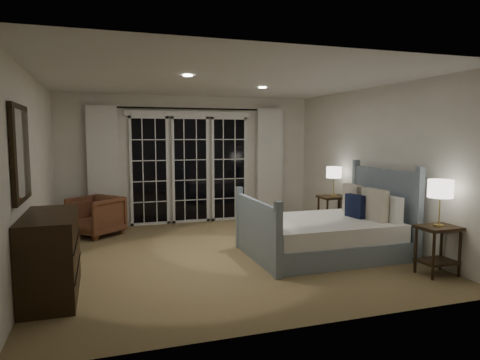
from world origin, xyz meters
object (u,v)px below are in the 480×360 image
object	(u,v)px
nightstand_left	(438,243)
nightstand_right	(333,208)
armchair	(96,216)
lamp_right	(334,173)
lamp_left	(440,189)
bed	(327,233)
dresser	(51,255)

from	to	relation	value
nightstand_left	nightstand_right	xyz separation A→B (m)	(0.01, 2.53, 0.02)
armchair	lamp_right	bearing A→B (deg)	34.97
lamp_left	lamp_right	bearing A→B (deg)	89.85
armchair	bed	bearing A→B (deg)	13.44
nightstand_right	dresser	world-z (taller)	dresser
bed	nightstand_right	distance (m)	1.54
lamp_left	armchair	size ratio (longest dim) A/B	0.77
nightstand_left	dresser	size ratio (longest dim) A/B	0.49
nightstand_left	armchair	world-z (taller)	armchair
bed	nightstand_right	bearing A→B (deg)	56.42
armchair	dresser	size ratio (longest dim) A/B	0.59
bed	lamp_right	size ratio (longest dim) A/B	4.03
dresser	lamp_left	bearing A→B (deg)	-9.11
lamp_left	armchair	bearing A→B (deg)	138.94
bed	lamp_left	size ratio (longest dim) A/B	3.67
lamp_right	dresser	xyz separation A→B (m)	(-4.50, -1.81, -0.62)
bed	lamp_left	xyz separation A→B (m)	(0.84, -1.25, 0.76)
lamp_right	armchair	size ratio (longest dim) A/B	0.70
nightstand_right	dresser	bearing A→B (deg)	-158.13
bed	armchair	distance (m)	3.94
nightstand_left	dresser	bearing A→B (deg)	170.89
nightstand_left	lamp_right	size ratio (longest dim) A/B	1.17
nightstand_left	nightstand_right	distance (m)	2.53
armchair	dresser	world-z (taller)	dresser
bed	lamp_right	distance (m)	1.71
nightstand_right	lamp_right	size ratio (longest dim) A/B	1.24
nightstand_left	dresser	distance (m)	4.55
nightstand_left	armchair	bearing A→B (deg)	138.94
bed	nightstand_left	bearing A→B (deg)	-55.92
lamp_left	lamp_right	xyz separation A→B (m)	(0.01, 2.53, -0.01)
armchair	nightstand_left	bearing A→B (deg)	7.82
nightstand_left	lamp_left	xyz separation A→B (m)	(0.00, -0.00, 0.67)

